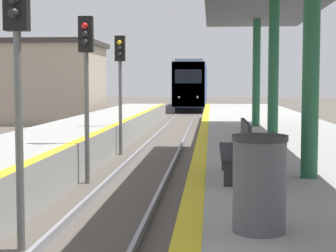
# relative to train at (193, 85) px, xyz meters

# --- Properties ---
(train) EXTENTS (2.77, 23.01, 4.61)m
(train) POSITION_rel_train_xyz_m (0.00, 0.00, 0.00)
(train) COLOR black
(train) RESTS_ON ground
(signal_near) EXTENTS (0.36, 0.31, 4.25)m
(signal_near) POSITION_rel_train_xyz_m (-1.01, -49.63, 0.64)
(signal_near) COLOR #595959
(signal_near) RESTS_ON ground
(signal_mid) EXTENTS (0.36, 0.31, 4.25)m
(signal_mid) POSITION_rel_train_xyz_m (-1.27, -43.83, 0.64)
(signal_mid) COLOR #595959
(signal_mid) RESTS_ON ground
(signal_far) EXTENTS (0.36, 0.31, 4.25)m
(signal_far) POSITION_rel_train_xyz_m (-1.35, -38.02, 0.64)
(signal_far) COLOR #595959
(signal_far) RESTS_ON ground
(trash_bin) EXTENTS (0.57, 0.57, 1.01)m
(trash_bin) POSITION_rel_train_xyz_m (2.38, -52.11, -0.80)
(trash_bin) COLOR #4C4C51
(trash_bin) RESTS_ON platform_right
(bench) EXTENTS (0.44, 1.92, 0.92)m
(bench) POSITION_rel_train_xyz_m (2.32, -48.79, -0.81)
(bench) COLOR #28282D
(bench) RESTS_ON platform_right
(station_building) EXTENTS (10.05, 6.85, 5.26)m
(station_building) POSITION_rel_train_xyz_m (-10.26, -21.96, 0.30)
(station_building) COLOR tan
(station_building) RESTS_ON ground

